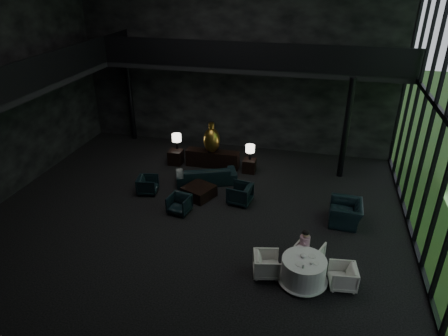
% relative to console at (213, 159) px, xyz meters
% --- Properties ---
extents(floor, '(14.00, 12.00, 0.02)m').
position_rel_console_xyz_m(floor, '(0.42, -3.60, -0.36)').
color(floor, black).
rests_on(floor, ground).
extents(wall_back, '(14.00, 0.04, 8.00)m').
position_rel_console_xyz_m(wall_back, '(0.42, 2.40, 3.64)').
color(wall_back, black).
rests_on(wall_back, ground).
extents(wall_front, '(14.00, 0.04, 8.00)m').
position_rel_console_xyz_m(wall_front, '(0.42, -9.60, 3.64)').
color(wall_front, black).
rests_on(wall_front, ground).
extents(curtain_wall, '(0.20, 12.00, 8.00)m').
position_rel_console_xyz_m(curtain_wall, '(7.37, -3.60, 3.64)').
color(curtain_wall, black).
rests_on(curtain_wall, ground).
extents(mezzanine_left, '(2.00, 12.00, 0.25)m').
position_rel_console_xyz_m(mezzanine_left, '(-5.58, -3.60, 3.64)').
color(mezzanine_left, black).
rests_on(mezzanine_left, wall_left).
extents(mezzanine_back, '(12.00, 2.00, 0.25)m').
position_rel_console_xyz_m(mezzanine_back, '(1.42, 1.40, 3.64)').
color(mezzanine_back, black).
rests_on(mezzanine_back, wall_back).
extents(railing_left, '(0.06, 12.00, 1.00)m').
position_rel_console_xyz_m(railing_left, '(-4.58, -3.60, 4.24)').
color(railing_left, black).
rests_on(railing_left, mezzanine_left).
extents(railing_back, '(12.00, 0.06, 1.00)m').
position_rel_console_xyz_m(railing_back, '(1.42, 0.40, 4.24)').
color(railing_back, black).
rests_on(railing_back, mezzanine_back).
extents(column_nw, '(0.24, 0.24, 4.00)m').
position_rel_console_xyz_m(column_nw, '(-4.58, 2.10, 1.64)').
color(column_nw, black).
rests_on(column_nw, floor).
extents(column_ne, '(0.24, 0.24, 4.00)m').
position_rel_console_xyz_m(column_ne, '(5.22, 0.40, 1.64)').
color(column_ne, black).
rests_on(column_ne, floor).
extents(console, '(2.23, 0.51, 0.71)m').
position_rel_console_xyz_m(console, '(0.00, 0.00, 0.00)').
color(console, black).
rests_on(console, floor).
extents(bronze_urn, '(0.68, 0.68, 1.26)m').
position_rel_console_xyz_m(bronze_urn, '(0.00, -0.10, 0.90)').
color(bronze_urn, '#9F6322').
rests_on(bronze_urn, console).
extents(side_table_left, '(0.56, 0.56, 0.61)m').
position_rel_console_xyz_m(side_table_left, '(-1.60, -0.12, -0.05)').
color(side_table_left, black).
rests_on(side_table_left, floor).
extents(table_lamp_left, '(0.39, 0.39, 0.66)m').
position_rel_console_xyz_m(table_lamp_left, '(-1.60, 0.11, 0.73)').
color(table_lamp_left, black).
rests_on(table_lamp_left, side_table_left).
extents(side_table_right, '(0.50, 0.50, 0.55)m').
position_rel_console_xyz_m(side_table_right, '(1.60, -0.13, -0.08)').
color(side_table_right, black).
rests_on(side_table_right, floor).
extents(table_lamp_right, '(0.37, 0.37, 0.62)m').
position_rel_console_xyz_m(table_lamp_right, '(1.60, -0.08, 0.64)').
color(table_lamp_right, black).
rests_on(table_lamp_right, side_table_right).
extents(sofa, '(2.68, 1.66, 1.01)m').
position_rel_console_xyz_m(sofa, '(0.14, -1.43, 0.15)').
color(sofa, black).
rests_on(sofa, floor).
extents(lounge_armchair_west, '(0.72, 0.75, 0.68)m').
position_rel_console_xyz_m(lounge_armchair_west, '(-1.75, -2.72, -0.02)').
color(lounge_armchair_west, black).
rests_on(lounge_armchair_west, floor).
extents(lounge_armchair_east, '(0.87, 0.91, 0.83)m').
position_rel_console_xyz_m(lounge_armchair_east, '(1.71, -2.59, 0.06)').
color(lounge_armchair_east, black).
rests_on(lounge_armchair_east, floor).
extents(lounge_armchair_south, '(0.72, 0.69, 0.65)m').
position_rel_console_xyz_m(lounge_armchair_south, '(-0.17, -3.71, -0.03)').
color(lounge_armchair_south, black).
rests_on(lounge_armchair_south, floor).
extents(window_armchair, '(0.84, 1.26, 1.09)m').
position_rel_console_xyz_m(window_armchair, '(5.32, -3.00, 0.19)').
color(window_armchair, black).
rests_on(window_armchair, floor).
extents(coffee_table, '(1.28, 1.28, 0.43)m').
position_rel_console_xyz_m(coffee_table, '(0.18, -2.56, -0.14)').
color(coffee_table, black).
rests_on(coffee_table, floor).
extents(dining_table, '(1.33, 1.33, 0.75)m').
position_rel_console_xyz_m(dining_table, '(4.17, -6.17, -0.03)').
color(dining_table, white).
rests_on(dining_table, floor).
extents(dining_chair_north, '(0.81, 0.79, 0.66)m').
position_rel_console_xyz_m(dining_chair_north, '(4.29, -5.28, -0.03)').
color(dining_chair_north, '#AFA9A4').
rests_on(dining_chair_north, floor).
extents(dining_chair_east, '(0.64, 0.67, 0.63)m').
position_rel_console_xyz_m(dining_chair_east, '(5.18, -6.07, -0.04)').
color(dining_chair_east, beige).
rests_on(dining_chair_east, floor).
extents(dining_chair_west, '(0.73, 0.77, 0.67)m').
position_rel_console_xyz_m(dining_chair_west, '(3.18, -6.08, -0.02)').
color(dining_chair_west, beige).
rests_on(dining_chair_west, floor).
extents(child, '(0.29, 0.29, 0.62)m').
position_rel_console_xyz_m(child, '(4.12, -5.30, 0.40)').
color(child, pink).
rests_on(child, dining_chair_north).
extents(plate_a, '(0.24, 0.24, 0.01)m').
position_rel_console_xyz_m(plate_a, '(4.05, -6.38, 0.40)').
color(plate_a, white).
rests_on(plate_a, dining_table).
extents(plate_b, '(0.26, 0.26, 0.01)m').
position_rel_console_xyz_m(plate_b, '(4.35, -5.98, 0.40)').
color(plate_b, white).
rests_on(plate_b, dining_table).
extents(saucer, '(0.18, 0.18, 0.01)m').
position_rel_console_xyz_m(saucer, '(4.46, -6.24, 0.40)').
color(saucer, white).
rests_on(saucer, dining_table).
extents(coffee_cup, '(0.09, 0.09, 0.06)m').
position_rel_console_xyz_m(coffee_cup, '(4.34, -6.29, 0.44)').
color(coffee_cup, white).
rests_on(coffee_cup, saucer).
extents(cereal_bowl, '(0.16, 0.16, 0.08)m').
position_rel_console_xyz_m(cereal_bowl, '(4.12, -6.05, 0.44)').
color(cereal_bowl, white).
rests_on(cereal_bowl, dining_table).
extents(cream_pot, '(0.07, 0.07, 0.07)m').
position_rel_console_xyz_m(cream_pot, '(4.14, -6.49, 0.43)').
color(cream_pot, '#99999E').
rests_on(cream_pot, dining_table).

